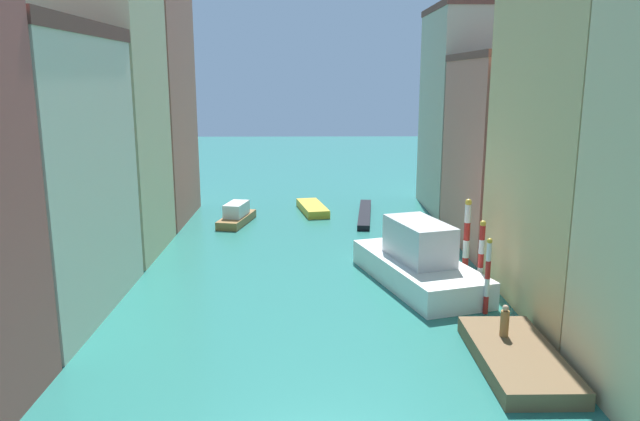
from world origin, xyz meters
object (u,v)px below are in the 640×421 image
object	(u,v)px
vaporetto_white	(418,262)
motorboat_0	(312,208)
mooring_pole_0	(488,276)
waterfront_dock	(517,358)
gondola_black	(365,214)
mooring_pole_2	(467,236)
person_on_dock	(505,322)
mooring_pole_1	(481,257)
motorboat_1	(237,215)

from	to	relation	value
vaporetto_white	motorboat_0	distance (m)	19.31
mooring_pole_0	vaporetto_white	bearing A→B (deg)	119.82
waterfront_dock	gondola_black	xyz separation A→B (m)	(-3.72, 26.41, -0.12)
vaporetto_white	gondola_black	xyz separation A→B (m)	(-1.48, 16.56, -1.02)
motorboat_0	mooring_pole_2	bearing A→B (deg)	-62.61
waterfront_dock	person_on_dock	world-z (taller)	person_on_dock
waterfront_dock	vaporetto_white	size ratio (longest dim) A/B	0.66
mooring_pole_2	gondola_black	size ratio (longest dim) A/B	0.46
mooring_pole_1	motorboat_1	xyz separation A→B (m)	(-14.65, 16.09, -1.40)
waterfront_dock	motorboat_0	xyz separation A→B (m)	(-8.00, 28.26, -0.02)
person_on_dock	mooring_pole_2	distance (m)	10.11
motorboat_0	motorboat_1	size ratio (longest dim) A/B	1.13
mooring_pole_2	mooring_pole_0	bearing A→B (deg)	-94.57
mooring_pole_0	motorboat_0	distance (m)	24.33
person_on_dock	mooring_pole_2	size ratio (longest dim) A/B	0.30
mooring_pole_1	gondola_black	size ratio (longest dim) A/B	0.41
person_on_dock	mooring_pole_0	xyz separation A→B (m)	(0.43, 4.12, 0.62)
mooring_pole_2	motorboat_1	distance (m)	19.59
mooring_pole_2	motorboat_1	world-z (taller)	mooring_pole_2
person_on_dock	motorboat_1	distance (m)	26.71
mooring_pole_0	motorboat_1	xyz separation A→B (m)	(-14.24, 18.73, -1.28)
mooring_pole_1	waterfront_dock	bearing A→B (deg)	-94.97
vaporetto_white	gondola_black	world-z (taller)	vaporetto_white
person_on_dock	mooring_pole_1	size ratio (longest dim) A/B	0.34
mooring_pole_0	motorboat_1	size ratio (longest dim) A/B	0.72
motorboat_0	waterfront_dock	bearing A→B (deg)	-74.19
mooring_pole_2	gondola_black	distance (m)	15.86
mooring_pole_1	gondola_black	bearing A→B (deg)	103.57
waterfront_dock	motorboat_0	size ratio (longest dim) A/B	1.16
motorboat_0	motorboat_1	distance (m)	7.22
waterfront_dock	motorboat_1	world-z (taller)	motorboat_1
mooring_pole_2	vaporetto_white	bearing A→B (deg)	-153.67
mooring_pole_1	motorboat_0	distance (m)	22.04
gondola_black	waterfront_dock	bearing A→B (deg)	-81.98
mooring_pole_1	motorboat_1	world-z (taller)	mooring_pole_1
motorboat_1	vaporetto_white	bearing A→B (deg)	-50.72
mooring_pole_1	person_on_dock	bearing A→B (deg)	-97.11
gondola_black	mooring_pole_1	bearing A→B (deg)	-76.43
person_on_dock	vaporetto_white	bearing A→B (deg)	103.80
vaporetto_white	motorboat_1	size ratio (longest dim) A/B	1.97
motorboat_1	mooring_pole_2	bearing A→B (deg)	-41.10
mooring_pole_0	motorboat_1	bearing A→B (deg)	127.24
person_on_dock	mooring_pole_1	world-z (taller)	mooring_pole_1
gondola_black	person_on_dock	bearing A→B (deg)	-81.88
motorboat_0	mooring_pole_1	bearing A→B (deg)	-66.66
person_on_dock	motorboat_1	xyz separation A→B (m)	(-13.81, 22.85, -0.66)
mooring_pole_1	motorboat_1	size ratio (longest dim) A/B	0.76
waterfront_dock	mooring_pole_0	world-z (taller)	mooring_pole_0
person_on_dock	vaporetto_white	size ratio (longest dim) A/B	0.13
waterfront_dock	person_on_dock	size ratio (longest dim) A/B	5.05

